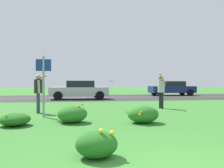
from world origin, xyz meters
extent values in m
plane|color=#387A2D|center=(0.00, 9.17, 0.00)|extent=(120.00, 120.00, 0.00)
cube|color=#2D2D30|center=(0.00, 18.34, 0.00)|extent=(120.00, 9.07, 0.01)
cube|color=yellow|center=(0.00, 18.34, 0.01)|extent=(120.00, 0.16, 0.00)
ellipsoid|color=#2D7526|center=(0.74, 4.74, 0.28)|extent=(1.01, 0.87, 0.56)
sphere|color=gold|center=(0.53, 4.35, 0.33)|extent=(0.08, 0.08, 0.08)
sphere|color=gold|center=(0.57, 4.34, 0.40)|extent=(0.06, 0.06, 0.06)
sphere|color=gold|center=(0.64, 4.48, 0.33)|extent=(0.08, 0.08, 0.08)
sphere|color=gold|center=(0.78, 5.17, 0.34)|extent=(0.09, 0.09, 0.09)
ellipsoid|color=#2D7526|center=(-1.49, 5.17, 0.28)|extent=(0.96, 0.96, 0.56)
sphere|color=orange|center=(-1.49, 5.30, 0.41)|extent=(0.08, 0.08, 0.08)
sphere|color=orange|center=(-1.30, 5.25, 0.47)|extent=(0.08, 0.08, 0.08)
sphere|color=orange|center=(-1.72, 4.96, 0.42)|extent=(0.05, 0.05, 0.05)
sphere|color=orange|center=(-1.30, 5.03, 0.53)|extent=(0.08, 0.08, 0.08)
sphere|color=orange|center=(-1.42, 5.51, 0.34)|extent=(0.07, 0.07, 0.07)
sphere|color=orange|center=(-1.16, 5.47, 0.55)|extent=(0.07, 0.07, 0.07)
sphere|color=orange|center=(-1.48, 5.43, 0.45)|extent=(0.05, 0.05, 0.05)
ellipsoid|color=#23661E|center=(-1.08, 1.42, 0.23)|extent=(0.73, 0.69, 0.46)
sphere|color=yellow|center=(-1.03, 1.50, 0.31)|extent=(0.07, 0.07, 0.07)
sphere|color=yellow|center=(-0.82, 1.34, 0.43)|extent=(0.09, 0.09, 0.09)
sphere|color=yellow|center=(-0.83, 1.40, 0.39)|extent=(0.08, 0.08, 0.08)
sphere|color=yellow|center=(-1.01, 1.29, 0.48)|extent=(0.08, 0.08, 0.08)
sphere|color=yellow|center=(-1.01, 1.55, 0.33)|extent=(0.08, 0.08, 0.08)
ellipsoid|color=#23661E|center=(-3.19, 4.87, 0.19)|extent=(0.91, 0.96, 0.38)
sphere|color=yellow|center=(-3.37, 4.57, 0.37)|extent=(0.06, 0.06, 0.06)
sphere|color=yellow|center=(-3.16, 5.11, 0.35)|extent=(0.05, 0.05, 0.05)
sphere|color=yellow|center=(-3.15, 4.72, 0.23)|extent=(0.09, 0.09, 0.09)
sphere|color=yellow|center=(-3.19, 4.75, 0.34)|extent=(0.06, 0.06, 0.06)
sphere|color=yellow|center=(-2.82, 5.06, 0.27)|extent=(0.06, 0.06, 0.06)
sphere|color=yellow|center=(-3.31, 5.13, 0.26)|extent=(0.05, 0.05, 0.05)
sphere|color=yellow|center=(-3.00, 4.93, 0.31)|extent=(0.08, 0.08, 0.08)
cube|color=#93969B|center=(-2.56, 6.62, 1.15)|extent=(0.07, 0.10, 2.30)
cube|color=navy|center=(-2.56, 6.59, 1.95)|extent=(0.56, 0.03, 0.44)
cylinder|color=#232328|center=(-2.93, 7.91, 1.14)|extent=(0.34, 0.34, 0.60)
sphere|color=tan|center=(-2.93, 7.91, 1.54)|extent=(0.21, 0.21, 0.21)
cylinder|color=navy|center=(-2.94, 8.00, 0.42)|extent=(0.14, 0.14, 0.84)
cylinder|color=navy|center=(-2.92, 7.83, 0.42)|extent=(0.14, 0.14, 0.84)
cylinder|color=tan|center=(-2.86, 8.12, 1.51)|extent=(0.56, 0.17, 0.30)
cylinder|color=tan|center=(-2.88, 7.72, 1.12)|extent=(0.12, 0.11, 0.56)
cylinder|color=#B2B2B7|center=(2.91, 8.81, 1.09)|extent=(0.34, 0.34, 0.57)
sphere|color=tan|center=(2.91, 8.81, 1.47)|extent=(0.21, 0.21, 0.21)
cylinder|color=black|center=(2.93, 8.72, 0.40)|extent=(0.14, 0.14, 0.80)
cylinder|color=black|center=(2.90, 8.89, 0.40)|extent=(0.14, 0.14, 0.80)
cylinder|color=tan|center=(2.88, 8.60, 1.55)|extent=(0.40, 0.15, 0.49)
cylinder|color=tan|center=(2.86, 9.00, 1.07)|extent=(0.12, 0.11, 0.54)
cylinder|color=red|center=(2.91, 8.81, 1.54)|extent=(0.22, 0.22, 0.07)
cylinder|color=red|center=(2.82, 8.79, 1.51)|extent=(0.16, 0.16, 0.02)
cylinder|color=#ADD6E5|center=(0.28, 8.45, 1.36)|extent=(0.28, 0.28, 0.09)
torus|color=#ADD6E5|center=(0.28, 8.45, 1.36)|extent=(0.28, 0.28, 0.09)
cube|color=navy|center=(8.47, 20.38, 0.62)|extent=(4.50, 1.82, 0.66)
cube|color=black|center=(8.57, 20.38, 1.19)|extent=(2.10, 1.64, 0.52)
cylinder|color=black|center=(6.92, 19.49, 0.33)|extent=(0.66, 0.22, 0.66)
cylinder|color=black|center=(6.92, 21.27, 0.33)|extent=(0.66, 0.22, 0.66)
cylinder|color=black|center=(10.02, 19.49, 0.33)|extent=(0.66, 0.22, 0.66)
cylinder|color=black|center=(10.02, 21.27, 0.33)|extent=(0.66, 0.22, 0.66)
cube|color=#B7BABF|center=(-0.99, 16.30, 0.62)|extent=(4.50, 1.82, 0.66)
cube|color=black|center=(-0.89, 16.30, 1.19)|extent=(2.10, 1.64, 0.52)
cylinder|color=black|center=(-2.54, 15.41, 0.33)|extent=(0.66, 0.22, 0.66)
cylinder|color=black|center=(-2.54, 17.19, 0.33)|extent=(0.66, 0.22, 0.66)
cylinder|color=black|center=(0.56, 15.41, 0.33)|extent=(0.66, 0.22, 0.66)
cylinder|color=black|center=(0.56, 17.19, 0.33)|extent=(0.66, 0.22, 0.66)
camera|label=1|loc=(-1.49, -2.69, 1.29)|focal=38.54mm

